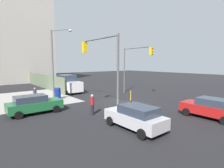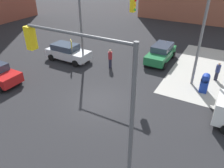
{
  "view_description": "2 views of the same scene",
  "coord_description": "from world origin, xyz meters",
  "views": [
    {
      "loc": [
        -14.26,
        12.93,
        4.39
      ],
      "look_at": [
        0.57,
        0.98,
        2.09
      ],
      "focal_mm": 28.0,
      "sensor_mm": 36.0,
      "label": 1
    },
    {
      "loc": [
        7.06,
        -10.65,
        8.77
      ],
      "look_at": [
        1.4,
        -0.53,
        2.08
      ],
      "focal_mm": 35.0,
      "sensor_mm": 36.0,
      "label": 2
    }
  ],
  "objects": [
    {
      "name": "ground_plane",
      "position": [
        0.0,
        0.0,
        0.0
      ],
      "size": [
        120.0,
        120.0,
        0.0
      ],
      "primitive_type": "plane",
      "color": "black"
    },
    {
      "name": "warning_sign_two_way",
      "position": [
        -5.4,
        4.04,
        1.64
      ],
      "size": [
        0.48,
        0.48,
        2.4
      ],
      "color": "#4C4C4C",
      "rests_on": "ground"
    },
    {
      "name": "street_lamp_corner",
      "position": [
        4.88,
        5.61,
        4.7
      ],
      "size": [
        2.43,
        1.52,
        8.0
      ],
      "color": "slate",
      "rests_on": "ground"
    },
    {
      "name": "traffic_signal_se_corner",
      "position": [
        2.53,
        -4.5,
        4.61
      ],
      "size": [
        5.19,
        0.36,
        6.5
      ],
      "color": "#59595B",
      "rests_on": "ground"
    },
    {
      "name": "van_white_delivery",
      "position": [
        10.07,
        1.8,
        1.28
      ],
      "size": [
        5.4,
        2.32,
        2.62
      ],
      "color": "white",
      "rests_on": "ground"
    },
    {
      "name": "hatchback_red",
      "position": [
        -8.63,
        -1.71,
        0.84
      ],
      "size": [
        4.22,
        2.02,
        1.62
      ],
      "color": "#B21919",
      "rests_on": "ground"
    },
    {
      "name": "sidewalk_corner",
      "position": [
        9.0,
        9.0,
        0.01
      ],
      "size": [
        12.0,
        12.0,
        0.01
      ],
      "primitive_type": "cube",
      "color": "#9E9B93",
      "rests_on": "ground"
    },
    {
      "name": "mailbox_blue",
      "position": [
        6.2,
        5.0,
        0.76
      ],
      "size": [
        0.56,
        0.64,
        1.43
      ],
      "color": "navy",
      "rests_on": "ground"
    },
    {
      "name": "hatchback_green",
      "position": [
        1.55,
        8.9,
        0.84
      ],
      "size": [
        2.02,
        4.44,
        1.62
      ],
      "color": "#1E6638",
      "rests_on": "ground"
    },
    {
      "name": "pedestrian_crossing",
      "position": [
        6.8,
        7.4,
        0.81
      ],
      "size": [
        0.36,
        0.36,
        1.56
      ],
      "rotation": [
        0.0,
        0.0,
        2.72
      ],
      "color": "navy",
      "rests_on": "ground"
    },
    {
      "name": "pedestrian_waiting",
      "position": [
        -2.0,
        5.2,
        0.93
      ],
      "size": [
        0.36,
        0.36,
        1.77
      ],
      "rotation": [
        0.0,
        0.0,
        1.54
      ],
      "color": "maroon",
      "rests_on": "ground"
    },
    {
      "name": "construction_fence",
      "position": [
        17.63,
        3.2,
        1.2
      ],
      "size": [
        19.26,
        0.12,
        2.4
      ],
      "primitive_type": "cube",
      "color": "#607056",
      "rests_on": "ground"
    },
    {
      "name": "traffic_signal_nw_corner",
      "position": [
        -2.55,
        4.5,
        4.61
      ],
      "size": [
        5.16,
        0.36,
        6.5
      ],
      "color": "#59595B",
      "rests_on": "ground"
    },
    {
      "name": "sedan_silver",
      "position": [
        -6.47,
        4.66,
        0.84
      ],
      "size": [
        4.33,
        2.02,
        1.62
      ],
      "color": "#B7BABF",
      "rests_on": "ground"
    }
  ]
}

